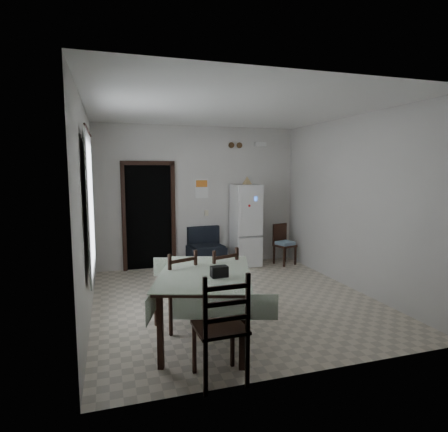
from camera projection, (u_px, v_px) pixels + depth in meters
name	position (u px, v px, depth m)	size (l,w,h in m)	color
ground	(233.00, 299.00, 5.85)	(4.50, 4.50, 0.00)	beige
ceiling	(234.00, 109.00, 5.49)	(4.20, 4.50, 0.02)	white
wall_back	(199.00, 197.00, 7.80)	(4.20, 0.02, 2.90)	silver
wall_front	(310.00, 230.00, 3.54)	(4.20, 0.02, 2.90)	silver
wall_left	(87.00, 211.00, 5.05)	(0.02, 4.50, 2.90)	silver
wall_right	(352.00, 203.00, 6.29)	(0.02, 4.50, 2.90)	silver
doorway	(148.00, 216.00, 7.73)	(1.06, 0.52, 2.22)	black
window_recess	(81.00, 206.00, 4.84)	(0.10, 1.20, 1.60)	silver
curtain	(90.00, 205.00, 4.87)	(0.02, 1.45, 1.85)	beige
curtain_rod	(88.00, 131.00, 4.75)	(0.02, 0.02, 1.60)	black
calendar	(202.00, 188.00, 7.78)	(0.28, 0.02, 0.40)	white
calendar_image	(202.00, 184.00, 7.77)	(0.24, 0.01, 0.14)	orange
light_switch	(206.00, 213.00, 7.88)	(0.08, 0.02, 0.12)	beige
vent_left	(231.00, 145.00, 7.86)	(0.12, 0.12, 0.03)	brown
vent_right	(239.00, 145.00, 7.91)	(0.12, 0.12, 0.03)	brown
emergency_light	(260.00, 144.00, 8.02)	(0.25, 0.07, 0.09)	white
fridge	(246.00, 225.00, 7.84)	(0.55, 0.55, 1.71)	white
tan_cone	(247.00, 180.00, 7.74)	(0.20, 0.20, 0.17)	tan
navy_seat	(206.00, 248.00, 7.65)	(0.69, 0.66, 0.83)	black
corner_chair	(285.00, 244.00, 7.94)	(0.37, 0.37, 0.86)	black
dining_table	(205.00, 306.00, 4.43)	(1.03, 1.57, 0.82)	#AEBEA3
black_bag	(219.00, 272.00, 4.17)	(0.19, 0.11, 0.12)	black
dining_chair_far_left	(176.00, 288.00, 4.77)	(0.43, 0.43, 1.01)	black
dining_chair_far_right	(218.00, 283.00, 5.06)	(0.42, 0.42, 0.99)	black
dining_chair_near_head	(220.00, 326.00, 3.54)	(0.47, 0.47, 1.09)	black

